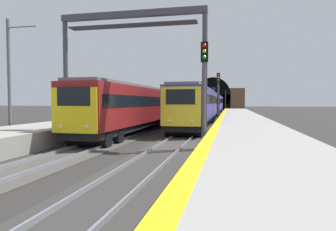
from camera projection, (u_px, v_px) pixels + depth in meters
name	position (u px, v px, depth m)	size (l,w,h in m)	color
ground_plane	(173.00, 146.00, 17.30)	(320.00, 320.00, 0.00)	#302D2B
platform_right	(252.00, 140.00, 16.34)	(112.00, 4.76, 1.02)	#9E9B93
platform_left	(38.00, 134.00, 19.11)	(112.00, 4.76, 1.02)	#9E9B93
platform_right_edge_strip	(214.00, 130.00, 16.76)	(112.00, 0.50, 0.01)	yellow
track_main_line	(173.00, 146.00, 17.29)	(160.00, 2.81, 0.21)	#383533
track_adjacent_line	(103.00, 144.00, 18.20)	(160.00, 3.00, 0.21)	#4C4742
train_main_approaching	(209.00, 104.00, 47.95)	(56.91, 3.00, 4.93)	navy
train_adjacent_platform	(179.00, 104.00, 45.52)	(61.81, 3.18, 3.93)	maroon
railway_signal_near	(204.00, 86.00, 15.44)	(0.39, 0.38, 5.74)	#4C4C54
railway_signal_mid	(218.00, 94.00, 33.63)	(0.39, 0.38, 5.92)	#38383D
railway_signal_far	(225.00, 99.00, 87.04)	(0.39, 0.38, 5.99)	#38383D
overhead_signal_gantry	(132.00, 46.00, 16.66)	(0.70, 8.56, 7.73)	#3F3F47
tunnel_portal	(213.00, 99.00, 96.21)	(2.78, 20.19, 11.31)	brown
catenary_mast_near	(10.00, 78.00, 20.34)	(0.22, 2.31, 8.31)	#595B60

